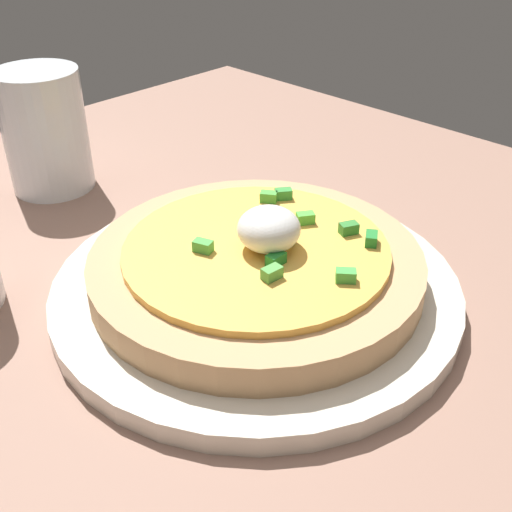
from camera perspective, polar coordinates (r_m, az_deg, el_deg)
dining_table at (r=47.52cm, az=-12.55°, el=-5.55°), size 93.02×73.83×3.45cm
plate at (r=45.21cm, az=-0.00°, el=-2.93°), size 28.89×28.89×1.49cm
pizza at (r=43.98cm, az=0.06°, el=-0.62°), size 23.32×23.32×5.76cm
cup_near at (r=62.08cm, az=-18.52°, el=10.38°), size 7.61×7.61×11.19cm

